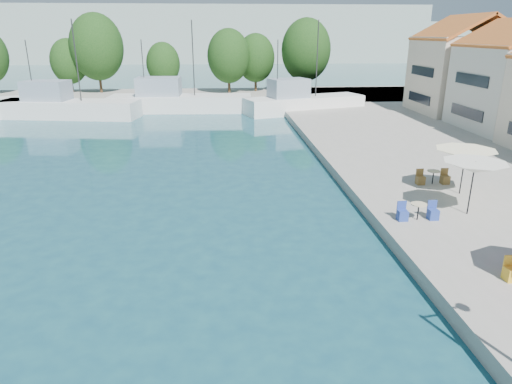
{
  "coord_description": "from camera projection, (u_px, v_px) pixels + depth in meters",
  "views": [
    {
      "loc": [
        -0.88,
        4.78,
        8.47
      ],
      "look_at": [
        0.78,
        26.0,
        1.03
      ],
      "focal_mm": 32.0,
      "sensor_mm": 36.0,
      "label": 1
    }
  ],
  "objects": [
    {
      "name": "quay_far",
      "position": [
        167.0,
        98.0,
        60.73
      ],
      "size": [
        90.0,
        16.0,
        0.6
      ],
      "primitive_type": "cube",
      "color": "gray",
      "rests_on": "ground"
    },
    {
      "name": "hill_west",
      "position": [
        126.0,
        34.0,
        144.09
      ],
      "size": [
        180.0,
        40.0,
        16.0
      ],
      "primitive_type": "cube",
      "color": "#96A49A",
      "rests_on": "ground"
    },
    {
      "name": "hill_east",
      "position": [
        329.0,
        40.0,
        168.71
      ],
      "size": [
        140.0,
        40.0,
        12.0
      ],
      "primitive_type": "cube",
      "color": "#96A49A",
      "rests_on": "ground"
    },
    {
      "name": "building_06",
      "position": [
        464.0,
        64.0,
        46.3
      ],
      "size": [
        9.0,
        8.8,
        10.2
      ],
      "color": "beige",
      "rests_on": "quay_right"
    },
    {
      "name": "trawler_02",
      "position": [
        65.0,
        107.0,
        47.84
      ],
      "size": [
        14.97,
        6.05,
        10.2
      ],
      "rotation": [
        0.0,
        0.0,
        -0.16
      ],
      "color": "silver",
      "rests_on": "ground"
    },
    {
      "name": "trawler_03",
      "position": [
        177.0,
        102.0,
        51.66
      ],
      "size": [
        16.02,
        4.82,
        10.2
      ],
      "rotation": [
        0.0,
        0.0,
        -0.04
      ],
      "color": "silver",
      "rests_on": "ground"
    },
    {
      "name": "trawler_04",
      "position": [
        302.0,
        103.0,
        50.63
      ],
      "size": [
        13.94,
        7.45,
        10.2
      ],
      "rotation": [
        0.0,
        0.0,
        0.31
      ],
      "color": "white",
      "rests_on": "ground"
    },
    {
      "name": "tree_03",
      "position": [
        69.0,
        61.0,
        62.53
      ],
      "size": [
        4.89,
        4.89,
        7.25
      ],
      "color": "#3F2B19",
      "rests_on": "quay_far"
    },
    {
      "name": "tree_04",
      "position": [
        97.0,
        47.0,
        61.57
      ],
      "size": [
        7.1,
        7.1,
        10.51
      ],
      "color": "#3F2B19",
      "rests_on": "quay_far"
    },
    {
      "name": "tree_05",
      "position": [
        163.0,
        64.0,
        62.32
      ],
      "size": [
        4.57,
        4.57,
        6.76
      ],
      "color": "#3F2B19",
      "rests_on": "quay_far"
    },
    {
      "name": "tree_06",
      "position": [
        229.0,
        56.0,
        61.43
      ],
      "size": [
        5.75,
        5.75,
        8.51
      ],
      "color": "#3F2B19",
      "rests_on": "quay_far"
    },
    {
      "name": "tree_07",
      "position": [
        256.0,
        58.0,
        63.72
      ],
      "size": [
        5.32,
        5.32,
        7.88
      ],
      "color": "#3F2B19",
      "rests_on": "quay_far"
    },
    {
      "name": "tree_08",
      "position": [
        306.0,
        50.0,
        61.58
      ],
      "size": [
        6.65,
        6.65,
        9.85
      ],
      "color": "#3F2B19",
      "rests_on": "quay_far"
    },
    {
      "name": "umbrella_white",
      "position": [
        475.0,
        167.0,
        20.25
      ],
      "size": [
        2.8,
        2.8,
        2.48
      ],
      "color": "black",
      "rests_on": "quay_right"
    },
    {
      "name": "umbrella_cream",
      "position": [
        465.0,
        154.0,
        22.94
      ],
      "size": [
        3.02,
        3.02,
        2.36
      ],
      "color": "black",
      "rests_on": "quay_right"
    },
    {
      "name": "cafe_table_02",
      "position": [
        418.0,
        214.0,
        20.22
      ],
      "size": [
        1.82,
        0.7,
        0.76
      ],
      "color": "black",
      "rests_on": "quay_right"
    },
    {
      "name": "cafe_table_03",
      "position": [
        433.0,
        179.0,
        25.02
      ],
      "size": [
        1.82,
        0.7,
        0.76
      ],
      "color": "black",
      "rests_on": "quay_right"
    }
  ]
}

